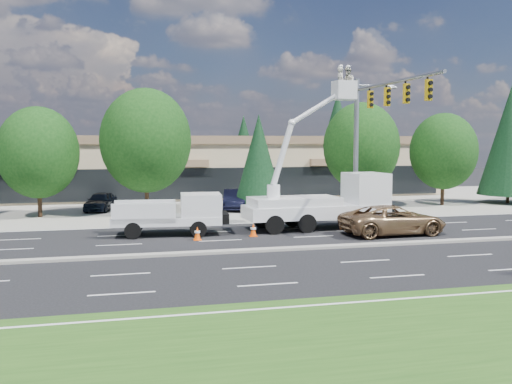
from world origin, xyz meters
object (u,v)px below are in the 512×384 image
object	(u,v)px
minivan	(393,220)
bucket_truck	(327,195)
utility_pickup	(175,218)
signal_mast	(371,124)

from	to	relation	value
minivan	bucket_truck	bearing A→B (deg)	39.34
minivan	utility_pickup	bearing A→B (deg)	74.25
utility_pickup	minivan	bearing A→B (deg)	-8.09
utility_pickup	minivan	xyz separation A→B (m)	(11.43, -2.73, -0.12)
signal_mast	minivan	distance (m)	6.79
signal_mast	utility_pickup	size ratio (longest dim) A/B	1.71
signal_mast	utility_pickup	xyz separation A→B (m)	(-12.08, -1.51, -5.14)
signal_mast	minivan	xyz separation A→B (m)	(-0.66, -4.24, -5.26)
bucket_truck	minivan	bearing A→B (deg)	-51.08
utility_pickup	bucket_truck	distance (m)	8.84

